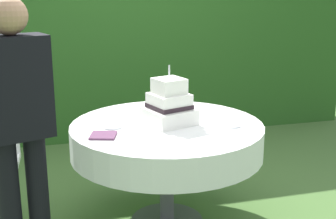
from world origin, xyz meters
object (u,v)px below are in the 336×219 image
cake_table (167,139)px  wedding_cake (169,106)px  serving_plate_far (233,125)px  standing_person (18,123)px  napkin_stack (103,135)px  serving_plate_near (112,126)px

cake_table → wedding_cake: 0.23m
serving_plate_far → standing_person: standing_person is taller
serving_plate_far → cake_table: bearing=157.6°
cake_table → napkin_stack: size_ratio=8.36×
serving_plate_near → standing_person: 0.73m
wedding_cake → cake_table: bearing=-142.1°
cake_table → napkin_stack: napkin_stack is taller
cake_table → serving_plate_far: size_ratio=12.21×
napkin_stack → wedding_cake: bearing=19.1°
serving_plate_far → standing_person: 1.38m
wedding_cake → napkin_stack: wedding_cake is taller
serving_plate_far → napkin_stack: (-0.86, 0.02, 0.00)m
serving_plate_near → napkin_stack: size_ratio=0.91×
cake_table → serving_plate_far: (0.41, -0.17, 0.11)m
cake_table → standing_person: standing_person is taller
cake_table → standing_person: 1.06m
wedding_cake → standing_person: (-0.96, -0.40, 0.07)m
standing_person → serving_plate_far: bearing=9.1°
cake_table → napkin_stack: (-0.45, -0.15, 0.11)m
cake_table → serving_plate_far: serving_plate_far is taller
wedding_cake → serving_plate_far: (0.39, -0.19, -0.12)m
wedding_cake → serving_plate_near: size_ratio=2.80×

